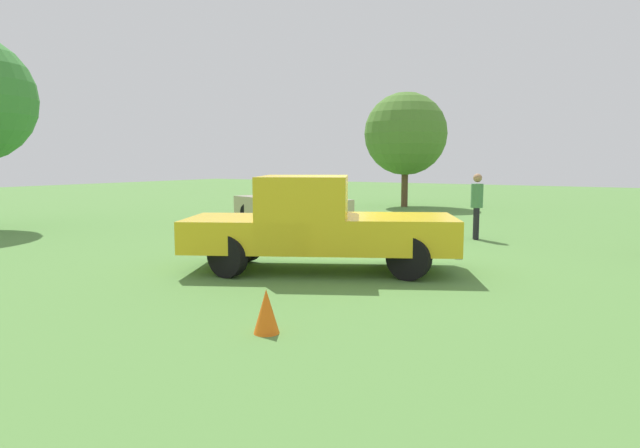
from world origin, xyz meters
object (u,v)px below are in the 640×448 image
at_px(pickup_truck, 313,222).
at_px(sedan_near, 292,203).
at_px(traffic_cone, 266,311).
at_px(person_bystander, 477,202).
at_px(tree_back_right, 406,134).

xyz_separation_m(pickup_truck, sedan_near, (5.04, -6.64, -0.29)).
distance_m(sedan_near, traffic_cone, 12.15).
bearing_deg(sedan_near, person_bystander, -170.73).
bearing_deg(tree_back_right, sedan_near, 83.99).
height_order(pickup_truck, traffic_cone, pickup_truck).
xyz_separation_m(pickup_truck, tree_back_right, (4.19, -14.67, 2.40)).
relative_size(person_bystander, traffic_cone, 3.22).
relative_size(sedan_near, tree_back_right, 0.90).
bearing_deg(pickup_truck, person_bystander, 47.90).
bearing_deg(sedan_near, traffic_cone, 139.35).
xyz_separation_m(sedan_near, traffic_cone, (-6.60, 10.20, -0.38)).
distance_m(pickup_truck, sedan_near, 8.34).
relative_size(sedan_near, person_bystander, 2.66).
bearing_deg(tree_back_right, pickup_truck, 105.96).
bearing_deg(traffic_cone, pickup_truck, -66.38).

